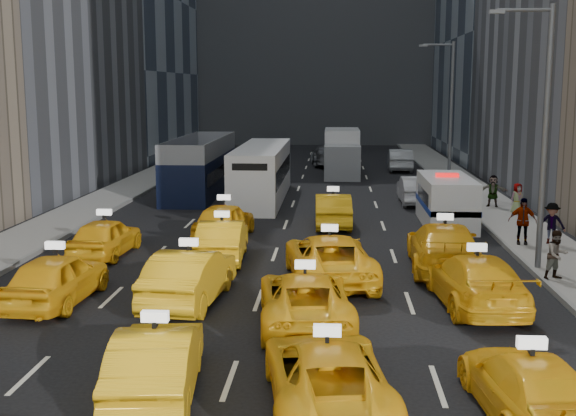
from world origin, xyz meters
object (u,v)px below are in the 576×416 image
Objects in this scene: double_decker at (200,166)px; city_bus at (262,173)px; nypd_van at (446,202)px; box_truck at (342,153)px.

double_decker is 0.97× the size of city_bus.
double_decker is at bearing 145.70° from nypd_van.
box_truck is at bearing 54.93° from double_decker.
city_bus is 1.65× the size of box_truck.
city_bus reaches higher than nypd_van.
city_bus is (-9.24, 6.94, 0.42)m from nypd_van.
double_decker is 12.75m from box_truck.
nypd_van is at bearing -34.06° from city_bus.
double_decker is 4.38m from city_bus.
double_decker reaches higher than nypd_van.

